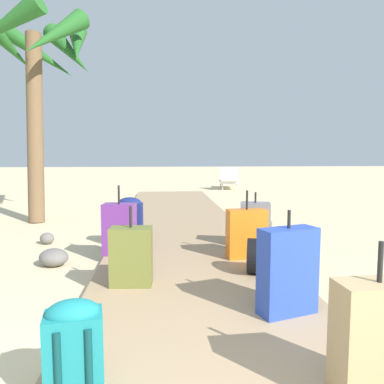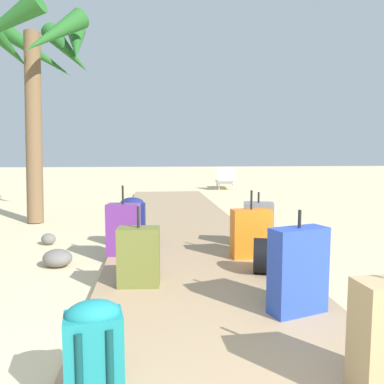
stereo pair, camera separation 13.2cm
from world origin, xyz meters
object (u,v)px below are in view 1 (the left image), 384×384
object	(u,v)px
suitcase_grey	(255,225)
duffel_bag_black	(272,257)
backpack_teal	(74,346)
suitcase_purple	(120,229)
suitcase_tan	(376,341)
lounge_chair	(229,180)
suitcase_blue	(288,271)
suitcase_orange	(247,234)
backpack_navy	(130,218)
suitcase_olive	(131,256)
palm_tree_far_left	(37,57)

from	to	relation	value
suitcase_grey	duffel_bag_black	distance (m)	1.09
backpack_teal	suitcase_purple	bearing A→B (deg)	91.13
suitcase_tan	lounge_chair	bearing A→B (deg)	82.98
suitcase_blue	backpack_teal	world-z (taller)	suitcase_blue
suitcase_blue	duffel_bag_black	size ratio (longest dim) A/B	1.40
suitcase_blue	suitcase_tan	world-z (taller)	suitcase_tan
suitcase_grey	backpack_teal	size ratio (longest dim) A/B	1.44
suitcase_orange	suitcase_grey	bearing A→B (deg)	65.27
suitcase_purple	lounge_chair	size ratio (longest dim) A/B	0.50
backpack_navy	suitcase_olive	bearing A→B (deg)	-85.23
suitcase_purple	suitcase_tan	bearing A→B (deg)	-61.74
palm_tree_far_left	lounge_chair	distance (m)	7.91
lounge_chair	suitcase_purple	bearing A→B (deg)	-108.38
duffel_bag_black	suitcase_purple	size ratio (longest dim) A/B	0.68
suitcase_olive	suitcase_tan	world-z (taller)	suitcase_tan
backpack_teal	suitcase_olive	world-z (taller)	suitcase_olive
suitcase_grey	suitcase_tan	xyz separation A→B (m)	(-0.18, -2.96, 0.01)
duffel_bag_black	lounge_chair	size ratio (longest dim) A/B	0.34
palm_tree_far_left	suitcase_blue	bearing A→B (deg)	-55.92
backpack_teal	backpack_navy	size ratio (longest dim) A/B	0.81
suitcase_grey	suitcase_blue	xyz separation A→B (m)	(-0.26, -1.97, 0.04)
backpack_teal	suitcase_olive	distance (m)	1.55
suitcase_grey	suitcase_olive	bearing A→B (deg)	-138.88
suitcase_blue	suitcase_olive	xyz separation A→B (m)	(-1.18, 0.71, -0.06)
suitcase_blue	lounge_chair	world-z (taller)	suitcase_blue
suitcase_purple	suitcase_blue	bearing A→B (deg)	-51.66
suitcase_olive	backpack_navy	xyz separation A→B (m)	(-0.14, 1.72, 0.05)
suitcase_grey	suitcase_orange	xyz separation A→B (m)	(-0.22, -0.48, -0.01)
suitcase_olive	suitcase_purple	xyz separation A→B (m)	(-0.21, 1.05, 0.04)
suitcase_purple	palm_tree_far_left	bearing A→B (deg)	121.18
duffel_bag_black	suitcase_orange	bearing A→B (deg)	100.61
duffel_bag_black	suitcase_tan	bearing A→B (deg)	-92.11
suitcase_olive	palm_tree_far_left	xyz separation A→B (m)	(-1.92, 3.87, 2.62)
suitcase_tan	palm_tree_far_left	distance (m)	6.92
suitcase_orange	suitcase_blue	distance (m)	1.49
suitcase_blue	lounge_chair	size ratio (longest dim) A/B	0.48
backpack_navy	lounge_chair	distance (m)	8.50
suitcase_orange	palm_tree_far_left	size ratio (longest dim) A/B	0.20
suitcase_grey	palm_tree_far_left	size ratio (longest dim) A/B	0.18
suitcase_orange	suitcase_purple	bearing A→B (deg)	169.35
backpack_teal	backpack_navy	xyz separation A→B (m)	(0.02, 3.26, 0.06)
suitcase_orange	backpack_navy	size ratio (longest dim) A/B	1.29
suitcase_blue	duffel_bag_black	distance (m)	0.92
suitcase_blue	duffel_bag_black	xyz separation A→B (m)	(0.16, 0.89, -0.14)
suitcase_blue	backpack_navy	distance (m)	2.77
suitcase_olive	duffel_bag_black	bearing A→B (deg)	7.91
suitcase_grey	suitcase_olive	size ratio (longest dim) A/B	0.97
backpack_teal	lounge_chair	bearing A→B (deg)	75.89
backpack_navy	lounge_chair	xyz separation A→B (m)	(2.82, 8.02, -0.06)
suitcase_orange	suitcase_olive	world-z (taller)	suitcase_orange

